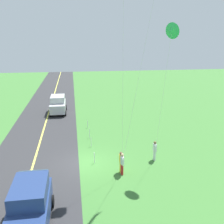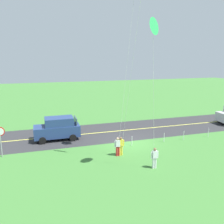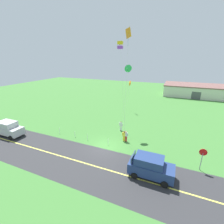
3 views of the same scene
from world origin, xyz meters
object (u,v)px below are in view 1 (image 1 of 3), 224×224
at_px(person_adult_near, 155,150).
at_px(car_suv_foreground, 30,205).
at_px(person_child_watcher, 122,163).
at_px(car_parked_west_far, 58,104).
at_px(person_adult_companion, 121,161).
at_px(kite_red_low, 172,32).

bearing_deg(person_adult_near, car_suv_foreground, -34.20).
height_order(person_adult_near, person_child_watcher, same).
xyz_separation_m(car_parked_west_far, person_adult_companion, (16.82, 5.20, -0.29)).
xyz_separation_m(car_parked_west_far, kite_red_low, (16.03, 8.75, 8.67)).
height_order(car_suv_foreground, kite_red_low, kite_red_low).
distance_m(car_parked_west_far, kite_red_low, 20.21).
relative_size(person_child_watcher, kite_red_low, 0.15).
bearing_deg(car_parked_west_far, person_adult_companion, 17.19).
xyz_separation_m(car_parked_west_far, person_child_watcher, (17.10, 5.24, -0.29)).
bearing_deg(car_parked_west_far, person_adult_near, 28.32).
bearing_deg(kite_red_low, person_adult_near, -145.29).
bearing_deg(person_child_watcher, car_parked_west_far, 74.51).
xyz_separation_m(person_adult_companion, kite_red_low, (-0.80, 3.55, 8.96)).
bearing_deg(person_adult_near, car_parked_west_far, -131.65).
xyz_separation_m(car_suv_foreground, car_parked_west_far, (-21.48, 0.41, 0.00)).
relative_size(car_parked_west_far, person_adult_companion, 2.75).
relative_size(person_adult_companion, kite_red_low, 0.15).
distance_m(car_suv_foreground, person_adult_companion, 7.29).
relative_size(person_adult_near, person_child_watcher, 1.00).
relative_size(person_adult_companion, person_child_watcher, 1.00).
bearing_deg(kite_red_low, car_suv_foreground, -59.24).
bearing_deg(person_adult_near, kite_red_low, 54.74).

